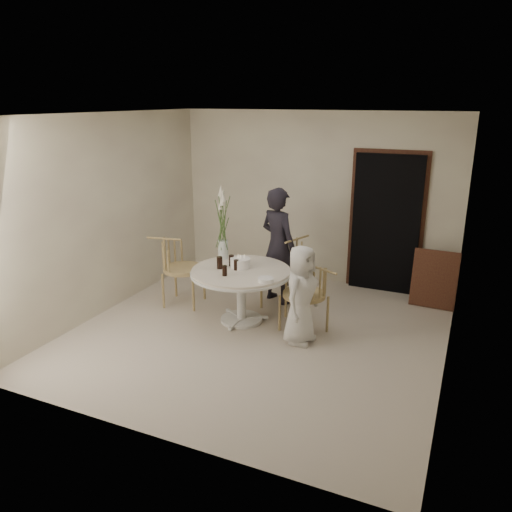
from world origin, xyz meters
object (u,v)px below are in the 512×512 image
at_px(chair_left, 174,261).
at_px(girl, 278,246).
at_px(boy, 301,295).
at_px(chair_far, 291,263).
at_px(table, 241,278).
at_px(chair_right, 312,290).
at_px(flower_vase, 223,224).
at_px(birthday_cake, 240,263).

height_order(chair_left, girl, girl).
bearing_deg(boy, chair_left, 85.25).
bearing_deg(chair_far, chair_left, -139.82).
relative_size(table, boy, 1.08).
height_order(table, chair_right, chair_right).
bearing_deg(girl, flower_vase, 64.09).
relative_size(girl, flower_vase, 1.64).
xyz_separation_m(chair_left, birthday_cake, (1.11, -0.10, 0.15)).
bearing_deg(chair_right, chair_far, -118.91).
distance_m(chair_left, girl, 1.51).
bearing_deg(table, boy, -14.93).
bearing_deg(girl, birthday_cake, 97.60).
bearing_deg(table, birthday_cake, 121.40).
bearing_deg(boy, chair_far, 33.18).
height_order(chair_far, chair_right, chair_far).
xyz_separation_m(chair_right, girl, (-0.80, 0.88, 0.24)).
height_order(chair_far, girl, girl).
relative_size(table, chair_far, 1.35).
relative_size(birthday_cake, flower_vase, 0.26).
height_order(chair_right, girl, girl).
bearing_deg(birthday_cake, flower_vase, 146.26).
distance_m(table, flower_vase, 0.82).
xyz_separation_m(chair_left, girl, (1.33, 0.68, 0.21)).
relative_size(chair_far, chair_left, 1.00).
height_order(chair_right, chair_left, chair_left).
relative_size(chair_right, birthday_cake, 3.54).
bearing_deg(birthday_cake, girl, 73.94).
relative_size(chair_left, girl, 0.58).
bearing_deg(chair_right, birthday_cake, -69.92).
bearing_deg(girl, chair_far, -176.67).
bearing_deg(flower_vase, girl, 40.43).
relative_size(table, flower_vase, 1.29).
xyz_separation_m(chair_far, birthday_cake, (-0.45, -0.70, 0.16)).
bearing_deg(flower_vase, birthday_cake, -33.74).
height_order(girl, boy, girl).
distance_m(birthday_cake, flower_vase, 0.63).
distance_m(chair_right, birthday_cake, 1.05).
xyz_separation_m(table, girl, (0.18, 0.86, 0.23)).
relative_size(chair_far, chair_right, 1.05).
bearing_deg(flower_vase, chair_right, -14.02).
xyz_separation_m(table, chair_right, (0.98, -0.02, -0.01)).
relative_size(table, birthday_cake, 5.02).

